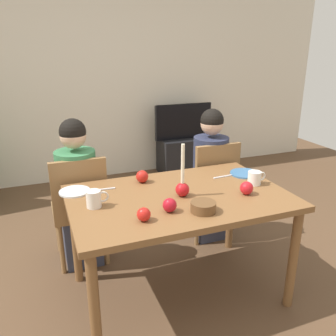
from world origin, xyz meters
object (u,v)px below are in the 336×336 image
chair_right (211,185)px  chair_left (80,205)px  mug_left (94,199)px  bowl_walnuts (203,207)px  person_left_child (78,196)px  tv_stand (183,155)px  apple_near_candle (247,188)px  candle_centerpiece (182,186)px  apple_by_right_mug (142,176)px  apple_far_edge (144,214)px  person_right_child (210,177)px  mug_right (255,178)px  apple_by_left_plate (170,205)px  plate_left (75,191)px  dining_table (179,207)px  tv (183,121)px  plate_right (245,173)px

chair_right → chair_left: bearing=180.0°
mug_left → bowl_walnuts: bearing=-26.8°
person_left_child → tv_stand: 2.33m
apple_near_candle → candle_centerpiece: bearing=163.0°
chair_left → apple_by_right_mug: (0.41, -0.31, 0.28)m
tv_stand → candle_centerpiece: size_ratio=1.85×
mug_left → apple_far_edge: bearing=-51.3°
chair_left → apple_far_edge: bearing=-73.8°
person_right_child → bowl_walnuts: (-0.53, -0.91, 0.21)m
person_right_child → apple_by_right_mug: bearing=-154.7°
chair_right → tv_stand: chair_right is taller
tv_stand → bowl_walnuts: (-0.99, -2.57, 0.54)m
person_right_child → apple_far_edge: bearing=-134.6°
tv_stand → mug_right: mug_right is taller
chair_right → apple_by_left_plate: size_ratio=10.81×
person_left_child → bowl_walnuts: person_left_child is taller
plate_left → bowl_walnuts: (0.66, -0.56, 0.02)m
dining_table → mug_left: bearing=177.7°
plate_left → apple_near_candle: (1.04, -0.43, 0.04)m
bowl_walnuts → tv_stand: bearing=68.8°
dining_table → tv: size_ratio=1.77×
chair_right → apple_near_candle: bearing=-101.5°
chair_left → plate_right: 1.28m
plate_left → mug_left: (0.09, -0.27, 0.05)m
tv → apple_near_candle: 2.52m
mug_left → apple_far_edge: (0.22, -0.28, -0.01)m
dining_table → mug_left: 0.56m
plate_right → apple_far_edge: bearing=-154.9°
tv → plate_right: 2.16m
apple_by_left_plate → plate_left: bearing=134.4°
apple_by_left_plate → apple_far_edge: apple_by_left_plate is taller
tv → plate_right: bearing=-101.2°
apple_by_right_mug → apple_far_edge: bearing=-106.3°
chair_left → person_right_child: bearing=1.6°
bowl_walnuts → plate_right: bearing=38.1°
chair_right → bowl_walnuts: (-0.53, -0.88, 0.27)m
plate_right → apple_by_right_mug: 0.78m
tv_stand → tv: 0.47m
mug_left → apple_by_right_mug: bearing=36.0°
tv_stand → apple_by_right_mug: 2.39m
candle_centerpiece → apple_near_candle: size_ratio=4.00×
apple_far_edge → person_right_child: bearing=45.4°
chair_right → apple_near_candle: chair_right is taller
chair_left → mug_right: size_ratio=6.64×
tv → plate_right: tv is taller
bowl_walnuts → dining_table: bearing=97.9°
plate_left → mug_left: bearing=-72.3°
chair_left → plate_left: chair_left is taller
person_left_child → apple_far_edge: (0.25, -0.89, 0.22)m
apple_by_right_mug → apple_far_edge: size_ratio=1.13×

